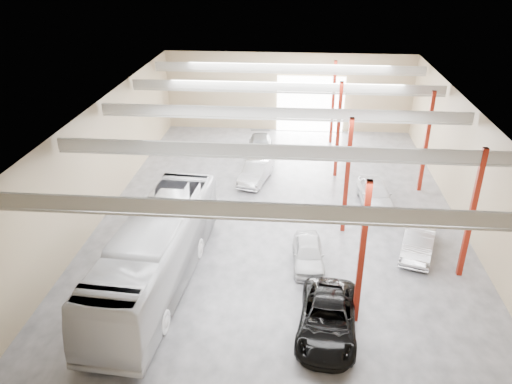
# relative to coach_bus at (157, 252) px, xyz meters

# --- Properties ---
(depot_shell) EXTENTS (22.12, 32.12, 7.06)m
(depot_shell) POSITION_rel_coach_bus_xyz_m (5.88, 8.48, 3.16)
(depot_shell) COLOR #434247
(depot_shell) RESTS_ON ground
(coach_bus) EXTENTS (3.95, 13.23, 3.64)m
(coach_bus) POSITION_rel_coach_bus_xyz_m (0.00, 0.00, 0.00)
(coach_bus) COLOR silver
(coach_bus) RESTS_ON ground
(black_sedan) EXTENTS (3.02, 5.64, 1.51)m
(black_sedan) POSITION_rel_coach_bus_xyz_m (8.24, -2.93, -1.06)
(black_sedan) COLOR black
(black_sedan) RESTS_ON ground
(car_row_a) EXTENTS (1.79, 4.07, 1.36)m
(car_row_a) POSITION_rel_coach_bus_xyz_m (7.46, 2.27, -1.14)
(car_row_a) COLOR silver
(car_row_a) RESTS_ON ground
(car_row_b) EXTENTS (2.51, 4.68, 1.46)m
(car_row_b) POSITION_rel_coach_bus_xyz_m (3.81, 12.50, -1.09)
(car_row_b) COLOR #B7B7BC
(car_row_b) RESTS_ON ground
(car_row_c) EXTENTS (2.35, 4.90, 1.38)m
(car_row_c) POSITION_rel_coach_bus_xyz_m (3.74, 17.70, -1.13)
(car_row_c) COLOR slate
(car_row_c) RESTS_ON ground
(car_right_near) EXTENTS (2.82, 4.73, 1.47)m
(car_right_near) POSITION_rel_coach_bus_xyz_m (13.51, 3.91, -1.08)
(car_right_near) COLOR silver
(car_right_near) RESTS_ON ground
(car_right_far) EXTENTS (2.18, 4.80, 1.60)m
(car_right_far) POSITION_rel_coach_bus_xyz_m (11.84, 9.50, -1.02)
(car_right_far) COLOR white
(car_right_far) RESTS_ON ground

